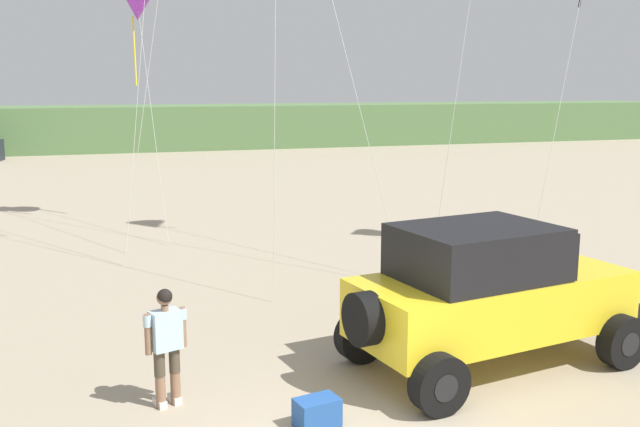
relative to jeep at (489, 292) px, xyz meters
name	(u,v)px	position (x,y,z in m)	size (l,w,h in m)	color
dune_ridge	(73,128)	(-7.33, 40.30, 0.24)	(90.00, 6.31, 2.87)	#567A47
jeep	(489,292)	(0.00, 0.00, 0.00)	(5.00, 3.08, 2.26)	yellow
person_watching	(166,341)	(-4.92, 0.02, -0.26)	(0.60, 0.40, 1.67)	#8C664C
cooler_box	(317,413)	(-3.14, -1.17, -1.01)	(0.56, 0.36, 0.38)	#23519E
kite_orange_streamer	(137,4)	(-4.32, 13.84, 5.55)	(1.15, 4.68, 7.52)	purple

